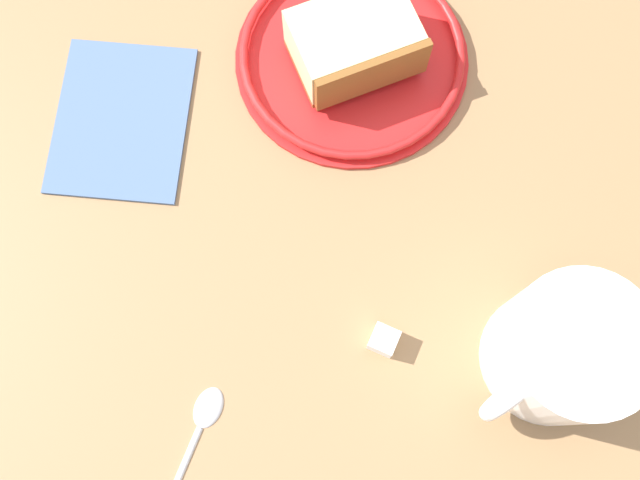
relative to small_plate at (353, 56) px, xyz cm
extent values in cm
cube|color=#936D47|center=(10.30, -0.12, -1.81)|extent=(157.71, 157.71, 2.16)
cylinder|color=red|center=(0.00, 0.00, -0.33)|extent=(18.87, 18.87, 0.81)
torus|color=red|center=(0.00, 0.00, 0.42)|extent=(18.05, 18.05, 0.69)
cube|color=brown|center=(0.00, 0.00, 0.38)|extent=(8.28, 10.49, 0.60)
cube|color=beige|center=(0.00, 0.00, 2.72)|extent=(8.28, 10.49, 4.09)
cube|color=brown|center=(3.27, 0.85, 2.72)|extent=(2.89, 9.09, 4.09)
cylinder|color=white|center=(25.54, 10.51, 3.65)|extent=(9.70, 9.70, 8.77)
cylinder|color=#47230F|center=(25.54, 10.51, 6.10)|extent=(8.53, 8.53, 0.40)
torus|color=white|center=(27.93, 6.30, 3.65)|extent=(3.38, 4.83, 4.94)
ellipsoid|color=silver|center=(25.91, -14.13, -0.33)|extent=(3.59, 3.20, 0.80)
cube|color=slate|center=(2.83, -18.92, -0.43)|extent=(15.23, 13.02, 0.60)
cube|color=white|center=(22.87, -1.07, 0.20)|extent=(2.56, 2.56, 1.86)
camera|label=1|loc=(29.07, -6.50, 53.07)|focal=41.29mm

